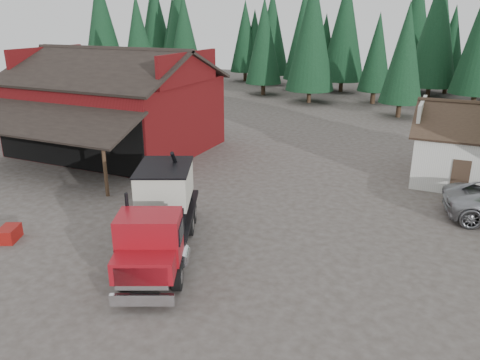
% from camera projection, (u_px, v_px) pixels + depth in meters
% --- Properties ---
extents(ground, '(120.00, 120.00, 0.00)m').
position_uv_depth(ground, '(176.00, 230.00, 21.15)').
color(ground, '#413933').
rests_on(ground, ground).
extents(red_barn, '(12.80, 13.63, 7.18)m').
position_uv_depth(red_barn, '(116.00, 112.00, 33.05)').
color(red_barn, '#611014').
rests_on(red_barn, ground).
extents(conifer_backdrop, '(76.00, 16.00, 16.00)m').
position_uv_depth(conifer_backdrop, '(359.00, 94.00, 57.14)').
color(conifer_backdrop, black).
rests_on(conifer_backdrop, ground).
extents(near_pine_a, '(4.40, 4.40, 11.40)m').
position_uv_depth(near_pine_a, '(138.00, 42.00, 51.64)').
color(near_pine_a, '#382619').
rests_on(near_pine_a, ground).
extents(near_pine_b, '(3.96, 3.96, 10.40)m').
position_uv_depth(near_pine_b, '(405.00, 53.00, 42.53)').
color(near_pine_b, '#382619').
rests_on(near_pine_b, ground).
extents(near_pine_d, '(5.28, 5.28, 13.40)m').
position_uv_depth(near_pine_d, '(312.00, 33.00, 49.38)').
color(near_pine_d, '#382619').
rests_on(near_pine_d, ground).
extents(feed_truck, '(5.48, 8.48, 3.76)m').
position_uv_depth(feed_truck, '(161.00, 213.00, 18.63)').
color(feed_truck, black).
rests_on(feed_truck, ground).
extents(equip_box, '(1.10, 1.29, 0.60)m').
position_uv_depth(equip_box, '(9.00, 234.00, 20.12)').
color(equip_box, maroon).
rests_on(equip_box, ground).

